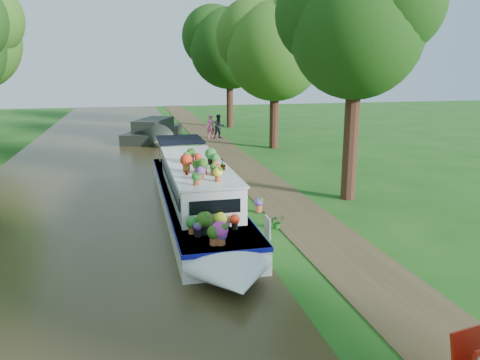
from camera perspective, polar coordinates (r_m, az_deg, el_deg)
name	(u,v)px	position (r m, az deg, el deg)	size (l,w,h in m)	color
ground	(278,232)	(14.79, 4.72, -6.29)	(100.00, 100.00, 0.00)	#174B12
canal_water	(78,248)	(14.23, -19.18, -7.81)	(10.00, 100.00, 0.02)	#2E2714
towpath	(314,228)	(15.18, 9.05, -5.83)	(2.20, 100.00, 0.03)	#43361F
plant_boat	(197,193)	(16.01, -5.24, -1.55)	(2.29, 13.52, 2.30)	white
tree_near_overhang	(356,22)	(18.27, 13.97, 18.18)	(5.52, 5.28, 8.99)	black
tree_near_mid	(275,43)	(29.68, 4.25, 16.29)	(6.90, 6.60, 9.40)	black
tree_near_far	(229,42)	(40.23, -1.34, 16.47)	(7.59, 7.26, 10.30)	black
second_boat	(154,131)	(33.73, -10.47, 5.84)	(4.71, 8.20, 1.49)	black
pedestrian_pink	(211,127)	(33.93, -3.58, 6.52)	(0.61, 0.40, 1.66)	#E25D9C
pedestrian_dark	(219,127)	(33.71, -2.56, 6.53)	(0.83, 0.65, 1.71)	black
verge_plant	(277,221)	(14.99, 4.57, -5.05)	(0.43, 0.37, 0.47)	#1C5D1C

